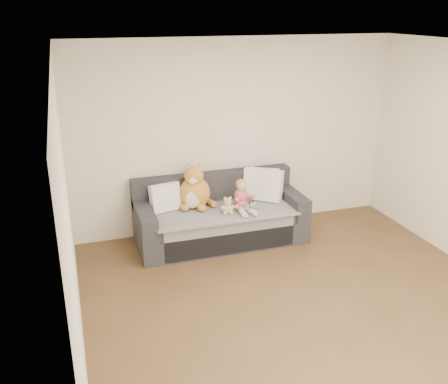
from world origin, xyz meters
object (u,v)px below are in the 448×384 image
object	(u,v)px
sofa	(220,218)
plush_cat	(194,190)
teddy_bear	(228,207)
toddler	(242,198)
sippy_cup	(239,207)

from	to	relation	value
sofa	plush_cat	xyz separation A→B (m)	(-0.31, 0.10, 0.39)
plush_cat	teddy_bear	distance (m)	0.50
plush_cat	teddy_bear	size ratio (longest dim) A/B	2.74
plush_cat	teddy_bear	xyz separation A→B (m)	(0.34, -0.34, -0.14)
toddler	plush_cat	xyz separation A→B (m)	(-0.56, 0.29, 0.06)
sofa	toddler	xyz separation A→B (m)	(0.25, -0.19, 0.34)
sofa	plush_cat	distance (m)	0.51
plush_cat	sippy_cup	world-z (taller)	plush_cat
toddler	teddy_bear	bearing A→B (deg)	-170.21
toddler	sippy_cup	xyz separation A→B (m)	(-0.05, -0.01, -0.12)
sippy_cup	plush_cat	bearing A→B (deg)	148.92
sippy_cup	toddler	bearing A→B (deg)	14.90
sofa	teddy_bear	world-z (taller)	sofa
sofa	teddy_bear	distance (m)	0.35
sippy_cup	teddy_bear	bearing A→B (deg)	-167.53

